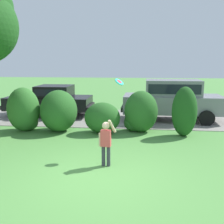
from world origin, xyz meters
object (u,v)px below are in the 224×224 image
(parked_sedan, at_px, (51,100))
(frisbee, at_px, (119,82))
(child_thrower, at_px, (106,140))
(parked_suv, at_px, (172,98))

(parked_sedan, height_order, frisbee, frisbee)
(parked_sedan, relative_size, frisbee, 15.06)
(child_thrower, height_order, frisbee, frisbee)
(parked_sedan, bearing_deg, parked_suv, -4.37)
(parked_suv, height_order, frisbee, frisbee)
(parked_sedan, height_order, child_thrower, parked_sedan)
(frisbee, bearing_deg, parked_suv, 67.14)
(parked_suv, distance_m, frisbee, 5.53)
(parked_suv, bearing_deg, child_thrower, -111.63)
(parked_suv, xyz_separation_m, frisbee, (-2.11, -4.99, 1.11))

